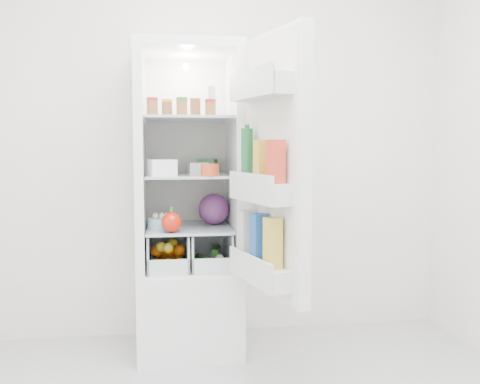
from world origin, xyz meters
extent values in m
cube|color=silver|center=(0.00, 1.50, 1.30)|extent=(3.00, 0.02, 2.60)
cube|color=white|center=(-0.20, 1.21, 0.25)|extent=(0.60, 0.60, 0.50)
cube|color=white|center=(-0.20, 1.21, 1.77)|extent=(0.60, 0.60, 0.05)
cube|color=white|center=(-0.20, 1.49, 1.12)|extent=(0.60, 0.05, 1.25)
cube|color=white|center=(-0.47, 1.21, 1.12)|extent=(0.05, 0.60, 1.25)
cube|color=white|center=(0.07, 1.21, 1.12)|extent=(0.05, 0.60, 1.25)
cube|color=white|center=(-0.20, 1.46, 1.12)|extent=(0.50, 0.01, 1.25)
sphere|color=white|center=(-0.20, 1.42, 1.71)|extent=(0.05, 0.05, 0.05)
cube|color=#A5B4C2|center=(-0.20, 1.19, 0.74)|extent=(0.49, 0.53, 0.01)
cube|color=#A5B4C2|center=(-0.20, 1.19, 1.05)|extent=(0.49, 0.53, 0.02)
cube|color=#A5B4C2|center=(-0.20, 1.19, 1.38)|extent=(0.49, 0.53, 0.02)
cylinder|color=#B21919|center=(-0.40, 1.05, 1.43)|extent=(0.06, 0.06, 0.08)
cylinder|color=gold|center=(-0.32, 1.10, 1.43)|extent=(0.06, 0.06, 0.08)
cylinder|color=#267226|center=(-0.24, 1.02, 1.43)|extent=(0.06, 0.06, 0.08)
cylinder|color=brown|center=(-0.16, 1.12, 1.43)|extent=(0.06, 0.06, 0.08)
cylinder|color=#B21919|center=(-0.08, 1.05, 1.43)|extent=(0.06, 0.06, 0.08)
cylinder|color=white|center=(-0.06, 1.17, 1.48)|extent=(0.06, 0.06, 0.18)
cube|color=white|center=(-0.35, 1.03, 1.10)|extent=(0.17, 0.17, 0.09)
cube|color=white|center=(-0.14, 1.21, 1.09)|extent=(0.12, 0.12, 0.07)
cylinder|color=#C53D1D|center=(-0.09, 0.96, 1.09)|extent=(0.11, 0.11, 0.07)
cube|color=#3A8042|center=(-0.07, 1.37, 1.10)|extent=(0.14, 0.17, 0.09)
sphere|color=#521C51|center=(-0.05, 1.25, 0.84)|extent=(0.19, 0.19, 0.19)
sphere|color=red|center=(-0.30, 0.98, 0.80)|extent=(0.11, 0.11, 0.11)
cylinder|color=#8AC1CE|center=(-0.36, 1.10, 0.78)|extent=(0.19, 0.19, 0.07)
sphere|color=orange|center=(-0.39, 1.06, 0.55)|extent=(0.07, 0.07, 0.07)
sphere|color=orange|center=(-0.32, 1.06, 0.55)|extent=(0.07, 0.07, 0.07)
sphere|color=orange|center=(-0.26, 1.06, 0.55)|extent=(0.07, 0.07, 0.07)
sphere|color=orange|center=(-0.39, 1.19, 0.61)|extent=(0.07, 0.07, 0.07)
sphere|color=orange|center=(-0.32, 1.19, 0.61)|extent=(0.07, 0.07, 0.07)
sphere|color=orange|center=(-0.26, 1.19, 0.61)|extent=(0.07, 0.07, 0.07)
sphere|color=orange|center=(-0.35, 1.31, 0.55)|extent=(0.07, 0.07, 0.07)
sphere|color=orange|center=(-0.28, 1.31, 0.55)|extent=(0.07, 0.07, 0.07)
sphere|color=yellow|center=(-0.36, 1.12, 0.64)|extent=(0.06, 0.06, 0.06)
sphere|color=yellow|center=(-0.29, 1.24, 0.64)|extent=(0.06, 0.06, 0.06)
sphere|color=yellow|center=(-0.32, 1.08, 0.64)|extent=(0.06, 0.06, 0.06)
cylinder|color=#1B4E1A|center=(-0.12, 1.19, 0.54)|extent=(0.09, 0.21, 0.05)
cylinder|color=#1B4E1A|center=(-0.04, 1.24, 0.59)|extent=(0.08, 0.21, 0.05)
sphere|color=white|center=(-0.08, 1.06, 0.54)|extent=(0.05, 0.05, 0.05)
sphere|color=white|center=(-0.03, 1.08, 0.57)|extent=(0.05, 0.05, 0.05)
cube|color=white|center=(0.20, 0.63, 1.12)|extent=(0.21, 0.60, 1.30)
cube|color=white|center=(0.17, 0.62, 1.12)|extent=(0.15, 0.54, 1.26)
cube|color=silver|center=(0.12, 0.61, 1.50)|extent=(0.23, 0.51, 0.10)
cube|color=silver|center=(0.12, 0.61, 1.00)|extent=(0.23, 0.51, 0.10)
cube|color=silver|center=(0.12, 0.61, 0.60)|extent=(0.23, 0.51, 0.10)
sphere|color=#AA744D|center=(0.15, 0.49, 1.56)|extent=(0.05, 0.05, 0.05)
sphere|color=#AA744D|center=(0.13, 0.57, 1.56)|extent=(0.05, 0.05, 0.05)
sphere|color=#AA744D|center=(0.11, 0.64, 1.56)|extent=(0.05, 0.05, 0.05)
sphere|color=#AA744D|center=(0.09, 0.72, 1.56)|extent=(0.05, 0.05, 0.05)
sphere|color=#AA744D|center=(0.07, 0.80, 1.56)|extent=(0.05, 0.05, 0.05)
cylinder|color=#18542A|center=(0.08, 0.75, 1.18)|extent=(0.06, 0.06, 0.26)
cube|color=gold|center=(0.12, 0.58, 1.15)|extent=(0.08, 0.08, 0.20)
cube|color=red|center=(0.16, 0.43, 1.15)|extent=(0.08, 0.08, 0.20)
cube|color=silver|center=(0.08, 0.75, 0.77)|extent=(0.09, 0.09, 0.24)
cube|color=#225BAE|center=(0.12, 0.60, 0.77)|extent=(0.09, 0.09, 0.24)
cube|color=gold|center=(0.15, 0.46, 0.77)|extent=(0.09, 0.09, 0.24)
camera|label=1|loc=(-0.35, -1.95, 1.22)|focal=40.00mm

